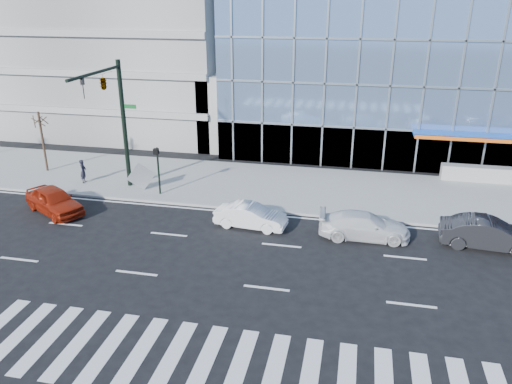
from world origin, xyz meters
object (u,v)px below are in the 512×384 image
at_px(dark_sedan, 488,234).
at_px(tilted_panel, 141,176).
at_px(street_tree_near, 39,120).
at_px(pedestrian, 83,171).
at_px(white_suv, 364,226).
at_px(red_sedan, 54,200).
at_px(white_sedan, 251,216).
at_px(ped_signal_post, 158,164).
at_px(traffic_signal, 110,97).

xyz_separation_m(dark_sedan, tilted_panel, (-19.87, 3.43, 0.30)).
distance_m(street_tree_near, pedestrian, 5.04).
relative_size(white_suv, red_sedan, 1.07).
bearing_deg(dark_sedan, white_sedan, 95.18).
bearing_deg(ped_signal_post, white_sedan, -25.77).
height_order(traffic_signal, ped_signal_post, traffic_signal).
relative_size(ped_signal_post, tilted_panel, 2.31).
distance_m(traffic_signal, street_tree_near, 7.96).
xyz_separation_m(traffic_signal, dark_sedan, (21.01, -2.66, -5.41)).
distance_m(white_sedan, red_sedan, 11.48).
xyz_separation_m(street_tree_near, white_suv, (22.01, -5.73, -3.11)).
bearing_deg(white_sedan, street_tree_near, 75.91).
height_order(white_suv, white_sedan, white_suv).
relative_size(red_sedan, pedestrian, 2.76).
bearing_deg(dark_sedan, ped_signal_post, 85.34).
height_order(white_sedan, dark_sedan, dark_sedan).
relative_size(street_tree_near, pedestrian, 2.69).
bearing_deg(white_sedan, red_sedan, 97.75).
xyz_separation_m(ped_signal_post, white_sedan, (6.51, -3.14, -1.50)).
bearing_deg(pedestrian, traffic_signal, -126.73).
relative_size(red_sedan, tilted_panel, 3.34).
bearing_deg(traffic_signal, white_suv, -10.56).
xyz_separation_m(street_tree_near, tilted_panel, (8.14, -2.15, -2.72)).
relative_size(traffic_signal, street_tree_near, 1.89).
distance_m(red_sedan, pedestrian, 4.57).
height_order(white_sedan, tilted_panel, tilted_panel).
height_order(ped_signal_post, tilted_panel, ped_signal_post).
bearing_deg(tilted_panel, street_tree_near, 139.34).
xyz_separation_m(white_suv, red_sedan, (-17.47, -0.42, 0.07)).
bearing_deg(street_tree_near, white_suv, -14.59).
distance_m(red_sedan, tilted_panel, 5.39).
bearing_deg(traffic_signal, pedestrian, 157.99).
relative_size(ped_signal_post, red_sedan, 0.69).
distance_m(street_tree_near, tilted_panel, 8.85).
distance_m(traffic_signal, white_sedan, 10.92).
bearing_deg(tilted_panel, red_sedan, -157.86).
distance_m(pedestrian, tilted_panel, 4.35).
height_order(street_tree_near, red_sedan, street_tree_near).
bearing_deg(ped_signal_post, street_tree_near, 164.94).
xyz_separation_m(traffic_signal, pedestrian, (-3.18, 1.29, -5.23)).
height_order(ped_signal_post, white_suv, ped_signal_post).
bearing_deg(red_sedan, pedestrian, 39.09).
relative_size(street_tree_near, dark_sedan, 0.92).
relative_size(dark_sedan, pedestrian, 2.93).
relative_size(ped_signal_post, dark_sedan, 0.65).
distance_m(traffic_signal, pedestrian, 6.26).
xyz_separation_m(street_tree_near, dark_sedan, (28.01, -5.59, -3.02)).
xyz_separation_m(white_sedan, dark_sedan, (12.00, 0.11, 0.12)).
xyz_separation_m(white_suv, tilted_panel, (-13.87, 3.58, 0.39)).
distance_m(street_tree_near, red_sedan, 8.23).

